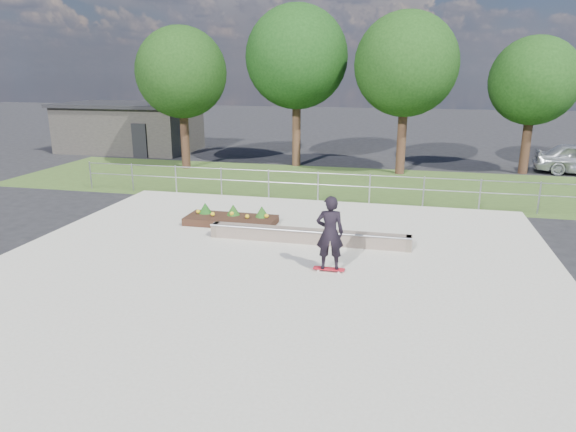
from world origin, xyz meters
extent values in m
plane|color=black|center=(0.00, 0.00, 0.00)|extent=(120.00, 120.00, 0.00)
cube|color=#334C1E|center=(0.00, 11.00, 0.01)|extent=(30.00, 8.00, 0.02)
cube|color=#B0AD9C|center=(0.00, 0.00, 0.03)|extent=(15.00, 15.00, 0.06)
cylinder|color=#92949A|center=(-10.00, 7.50, 0.60)|extent=(0.06, 0.06, 1.20)
cylinder|color=gray|center=(-8.00, 7.50, 0.60)|extent=(0.06, 0.06, 1.20)
cylinder|color=#9A9CA2|center=(-6.00, 7.50, 0.60)|extent=(0.06, 0.06, 1.20)
cylinder|color=gray|center=(-4.00, 7.50, 0.60)|extent=(0.06, 0.06, 1.20)
cylinder|color=gray|center=(-2.00, 7.50, 0.60)|extent=(0.06, 0.06, 1.20)
cylinder|color=#989BA0|center=(0.00, 7.50, 0.60)|extent=(0.06, 0.06, 1.20)
cylinder|color=#9C9FA5|center=(2.00, 7.50, 0.60)|extent=(0.06, 0.06, 1.20)
cylinder|color=gray|center=(4.00, 7.50, 0.60)|extent=(0.06, 0.06, 1.20)
cylinder|color=gray|center=(6.00, 7.50, 0.60)|extent=(0.06, 0.06, 1.20)
cylinder|color=#999DA2|center=(8.00, 7.50, 0.60)|extent=(0.06, 0.06, 1.20)
cylinder|color=gray|center=(0.00, 7.50, 1.15)|extent=(20.00, 0.04, 0.04)
cylinder|color=#9B9FA4|center=(0.00, 7.50, 0.70)|extent=(20.00, 0.04, 0.04)
cube|color=#292725|center=(-14.00, 18.00, 1.40)|extent=(8.00, 5.00, 2.80)
cube|color=black|center=(-14.00, 18.00, 2.90)|extent=(8.40, 5.40, 0.20)
cube|color=black|center=(-12.00, 15.45, 1.00)|extent=(0.90, 0.10, 2.00)
cylinder|color=black|center=(-8.00, 13.00, 1.46)|extent=(0.44, 0.44, 2.93)
sphere|color=black|center=(-8.00, 13.00, 4.88)|extent=(4.55, 4.55, 4.55)
cylinder|color=#392216|center=(-2.50, 15.00, 1.69)|extent=(0.44, 0.44, 3.38)
sphere|color=black|center=(-2.50, 15.00, 5.62)|extent=(5.25, 5.25, 5.25)
cylinder|color=#351F15|center=(3.00, 14.00, 1.57)|extent=(0.44, 0.44, 3.15)
sphere|color=black|center=(3.00, 14.00, 5.25)|extent=(4.90, 4.90, 4.90)
cylinder|color=black|center=(9.00, 15.50, 1.35)|extent=(0.44, 0.44, 2.70)
sphere|color=black|center=(9.00, 15.50, 4.50)|extent=(4.20, 4.20, 4.20)
cube|color=brown|center=(0.61, 2.38, 0.26)|extent=(6.00, 0.40, 0.40)
cylinder|color=#979A9F|center=(0.61, 2.18, 0.46)|extent=(6.00, 0.06, 0.06)
cube|color=brown|center=(-2.29, 2.38, 0.26)|extent=(0.15, 0.42, 0.40)
cube|color=brown|center=(3.51, 2.38, 0.26)|extent=(0.15, 0.42, 0.40)
cube|color=black|center=(-2.26, 3.67, 0.18)|extent=(3.00, 1.20, 0.25)
sphere|color=gold|center=(-3.46, 3.77, 0.39)|extent=(0.14, 0.14, 0.14)
sphere|color=yellow|center=(-2.86, 3.57, 0.39)|extent=(0.14, 0.14, 0.14)
sphere|color=gold|center=(-2.26, 3.77, 0.39)|extent=(0.14, 0.14, 0.14)
sphere|color=gold|center=(-1.66, 3.57, 0.39)|extent=(0.14, 0.14, 0.14)
sphere|color=yellow|center=(-1.06, 3.77, 0.39)|extent=(0.14, 0.14, 0.14)
cone|color=#134012|center=(-3.26, 3.92, 0.49)|extent=(0.44, 0.44, 0.36)
cone|color=#194313|center=(-2.26, 3.92, 0.49)|extent=(0.44, 0.44, 0.36)
cone|color=#1B4814|center=(-1.26, 3.92, 0.49)|extent=(0.44, 0.44, 0.36)
cylinder|color=silver|center=(1.30, 0.19, 0.09)|extent=(0.05, 0.03, 0.05)
cylinder|color=white|center=(1.30, 0.37, 0.09)|extent=(0.05, 0.03, 0.05)
cylinder|color=silver|center=(1.82, 0.19, 0.09)|extent=(0.05, 0.03, 0.05)
cylinder|color=silver|center=(1.82, 0.37, 0.09)|extent=(0.05, 0.03, 0.05)
cylinder|color=#99999E|center=(1.30, 0.28, 0.11)|extent=(0.02, 0.18, 0.02)
cylinder|color=#A0A0A5|center=(1.82, 0.28, 0.11)|extent=(0.02, 0.18, 0.02)
cube|color=red|center=(1.56, 0.28, 0.13)|extent=(0.80, 0.21, 0.02)
imported|color=black|center=(1.56, 0.28, 1.09)|extent=(0.76, 0.57, 1.90)
camera|label=1|loc=(3.32, -11.82, 5.01)|focal=32.00mm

